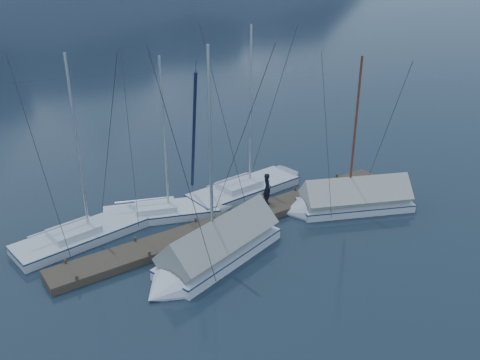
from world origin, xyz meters
name	(u,v)px	position (x,y,z in m)	size (l,w,h in m)	color
ground	(266,240)	(0.00, 0.00, 0.00)	(1000.00, 1000.00, 0.00)	black
dock	(240,220)	(0.00, 2.00, 0.11)	(18.00, 1.50, 0.54)	#382D23
mooring_posts	(231,219)	(-0.50, 2.00, 0.35)	(15.12, 1.52, 0.35)	#382D23
sailboat_open_left	(99,230)	(-5.85, 4.80, 0.16)	(6.98, 3.05, 8.98)	silver
sailboat_open_mid	(178,211)	(-1.99, 4.44, 0.15)	(6.61, 3.90, 8.44)	silver
sailboat_open_right	(257,186)	(2.92, 4.60, 0.17)	(7.30, 3.08, 9.48)	silver
sailboat_covered_near	(346,202)	(5.07, 0.13, 0.42)	(6.70, 4.37, 8.39)	silver
sailboat_covered_far	(211,253)	(-2.96, -0.18, 0.47)	(7.20, 3.91, 9.68)	white
person	(267,189)	(1.88, 2.37, 1.13)	(0.58, 0.38, 1.58)	black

